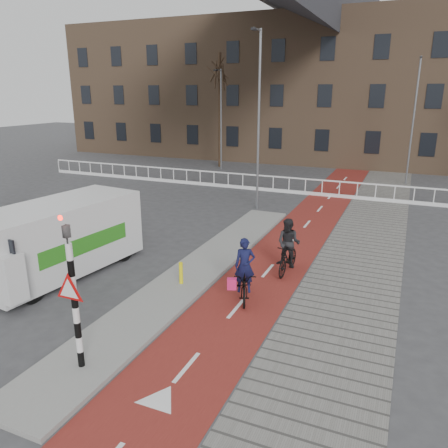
% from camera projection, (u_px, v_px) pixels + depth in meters
% --- Properties ---
extents(ground, '(120.00, 120.00, 0.00)m').
position_uv_depth(ground, '(153.00, 332.00, 11.27)').
color(ground, '#38383A').
rests_on(ground, ground).
extents(bike_lane, '(2.50, 60.00, 0.01)m').
position_uv_depth(bike_lane, '(302.00, 230.00, 19.49)').
color(bike_lane, maroon).
rests_on(bike_lane, ground).
extents(sidewalk, '(3.00, 60.00, 0.01)m').
position_uv_depth(sidewalk, '(367.00, 238.00, 18.44)').
color(sidewalk, slate).
rests_on(sidewalk, ground).
extents(curb_island, '(1.80, 16.00, 0.12)m').
position_uv_depth(curb_island, '(198.00, 270.00, 15.03)').
color(curb_island, gray).
rests_on(curb_island, ground).
extents(traffic_signal, '(0.80, 0.80, 3.68)m').
position_uv_depth(traffic_signal, '(73.00, 289.00, 9.13)').
color(traffic_signal, black).
rests_on(traffic_signal, curb_island).
extents(bollard, '(0.12, 0.12, 0.71)m').
position_uv_depth(bollard, '(181.00, 273.00, 13.74)').
color(bollard, yellow).
rests_on(bollard, curb_island).
extents(cyclist_near, '(1.24, 1.90, 1.88)m').
position_uv_depth(cyclist_near, '(244.00, 279.00, 12.89)').
color(cyclist_near, black).
rests_on(cyclist_near, bike_lane).
extents(cyclist_far, '(0.85, 1.79, 1.90)m').
position_uv_depth(cyclist_far, '(288.00, 251.00, 14.71)').
color(cyclist_far, black).
rests_on(cyclist_far, bike_lane).
extents(van, '(2.96, 5.93, 2.45)m').
position_uv_depth(van, '(58.00, 237.00, 14.53)').
color(van, silver).
rests_on(van, ground).
extents(railing, '(28.00, 0.10, 0.99)m').
position_uv_depth(railing, '(228.00, 183.00, 28.00)').
color(railing, silver).
rests_on(railing, ground).
extents(townhouse_row, '(46.00, 10.00, 15.90)m').
position_uv_depth(townhouse_row, '(315.00, 69.00, 38.24)').
color(townhouse_row, '#7F6047').
rests_on(townhouse_row, ground).
extents(tree_mid, '(0.25, 0.25, 8.79)m').
position_uv_depth(tree_mid, '(220.00, 112.00, 34.59)').
color(tree_mid, '#322416').
rests_on(tree_mid, ground).
extents(streetlight_near, '(0.12, 0.12, 8.80)m').
position_uv_depth(streetlight_near, '(259.00, 124.00, 21.83)').
color(streetlight_near, slate).
rests_on(streetlight_near, ground).
extents(streetlight_left, '(0.12, 0.12, 7.55)m').
position_uv_depth(streetlight_left, '(221.00, 120.00, 33.73)').
color(streetlight_left, slate).
rests_on(streetlight_left, ground).
extents(streetlight_right, '(0.12, 0.12, 8.04)m').
position_uv_depth(streetlight_right, '(413.00, 122.00, 28.14)').
color(streetlight_right, slate).
rests_on(streetlight_right, ground).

